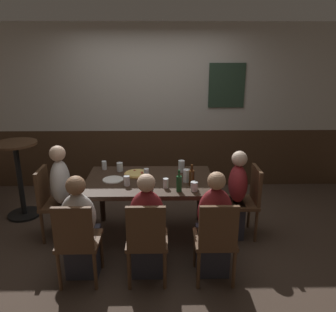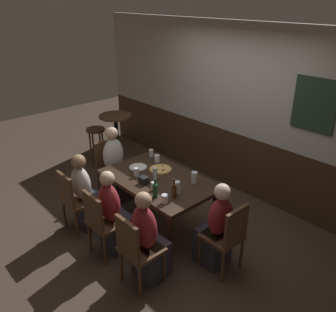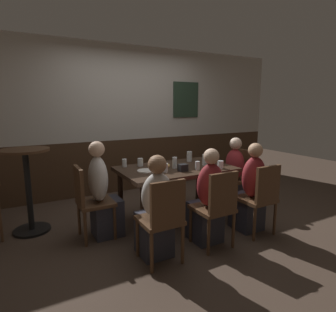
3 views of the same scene
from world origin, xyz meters
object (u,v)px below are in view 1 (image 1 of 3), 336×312
object	(u,v)px
tumbler_water	(146,175)
chair_mid_near	(147,238)
person_head_east	(233,201)
pizza	(137,174)
dining_table	(150,186)
chair_head_east	(246,198)
pint_glass_stout	(166,184)
side_bar_table	(19,174)
beer_glass_tall	(186,177)
tumbler_short	(104,166)
pint_glass_amber	(127,181)
person_left_near	(81,234)
person_right_near	(213,231)
person_mid_near	(148,233)
plate_white_large	(113,180)
chair_head_west	(52,199)
pint_glass_pale	(194,187)
chair_right_near	(216,238)
beer_glass_half	(120,167)
beer_bottle_brown	(192,177)
condiment_caddy	(147,184)
beer_bottle_green	(179,183)
person_head_west	(66,200)
highball_clear	(181,167)

from	to	relation	value
tumbler_water	chair_mid_near	bearing A→B (deg)	-87.74
person_head_east	pizza	size ratio (longest dim) A/B	3.57
dining_table	chair_head_east	distance (m)	1.18
pint_glass_stout	dining_table	bearing A→B (deg)	127.65
side_bar_table	beer_glass_tall	bearing A→B (deg)	-16.00
tumbler_short	pint_glass_amber	xyz separation A→B (m)	(0.34, -0.54, 0.00)
person_left_near	tumbler_short	world-z (taller)	person_left_near
pint_glass_stout	side_bar_table	world-z (taller)	side_bar_table
pint_glass_amber	person_right_near	bearing A→B (deg)	-31.39
person_mid_near	plate_white_large	world-z (taller)	person_mid_near
chair_head_west	pint_glass_pale	distance (m)	1.72
tumbler_water	person_right_near	bearing A→B (deg)	-44.88
person_left_near	person_mid_near	world-z (taller)	person_mid_near
chair_right_near	beer_glass_half	size ratio (longest dim) A/B	8.09
chair_right_near	plate_white_large	world-z (taller)	chair_right_near
pint_glass_pale	plate_white_large	world-z (taller)	pint_glass_pale
beer_bottle_brown	condiment_caddy	distance (m)	0.51
chair_head_west	pizza	distance (m)	1.05
dining_table	beer_bottle_green	size ratio (longest dim) A/B	6.18
dining_table	person_left_near	size ratio (longest dim) A/B	1.38
person_left_near	person_head_west	distance (m)	0.80
person_head_east	chair_mid_near	bearing A→B (deg)	-138.41
person_left_near	person_right_near	bearing A→B (deg)	-0.05
pizza	pint_glass_stout	xyz separation A→B (m)	(0.35, -0.42, 0.04)
person_head_west	chair_right_near	bearing A→B (deg)	-28.10
dining_table	chair_mid_near	distance (m)	0.90
pizza	person_right_near	bearing A→B (deg)	-47.46
beer_bottle_green	tumbler_short	bearing A→B (deg)	142.52
chair_right_near	beer_glass_tall	xyz separation A→B (m)	(-0.23, 0.81, 0.31)
chair_head_west	beer_glass_half	bearing A→B (deg)	21.05
person_left_near	tumbler_short	bearing A→B (deg)	86.29
highball_clear	chair_mid_near	bearing A→B (deg)	-108.80
dining_table	pint_glass_amber	xyz separation A→B (m)	(-0.25, -0.17, 0.13)
chair_head_east	person_mid_near	distance (m)	1.37
person_head_east	dining_table	bearing A→B (deg)	180.00
chair_head_east	person_left_near	world-z (taller)	person_left_near
chair_mid_near	highball_clear	world-z (taller)	highball_clear
pizza	beer_bottle_brown	size ratio (longest dim) A/B	1.24
chair_head_east	dining_table	bearing A→B (deg)	180.00
person_left_near	condiment_caddy	size ratio (longest dim) A/B	9.90
person_right_near	pint_glass_stout	world-z (taller)	person_right_near
person_left_near	person_right_near	xyz separation A→B (m)	(1.32, -0.00, 0.01)
person_left_near	chair_right_near	bearing A→B (deg)	-7.11
tumbler_water	plate_white_large	distance (m)	0.40
chair_right_near	beer_glass_tall	distance (m)	0.90
chair_right_near	person_right_near	world-z (taller)	person_right_near
person_mid_near	condiment_caddy	world-z (taller)	person_mid_near
pint_glass_amber	pint_glass_pale	bearing A→B (deg)	-12.46
dining_table	tumbler_short	distance (m)	0.71
dining_table	person_head_east	world-z (taller)	person_head_east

